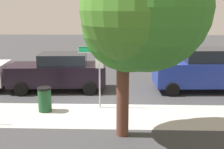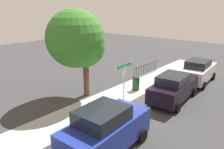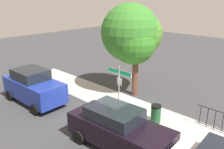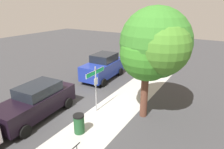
{
  "view_description": "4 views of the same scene",
  "coord_description": "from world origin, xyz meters",
  "px_view_note": "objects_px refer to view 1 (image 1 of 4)",
  "views": [
    {
      "loc": [
        -0.91,
        11.89,
        4.14
      ],
      "look_at": [
        -0.56,
        1.07,
        1.57
      ],
      "focal_mm": 46.98,
      "sensor_mm": 36.0,
      "label": 1
    },
    {
      "loc": [
        -10.8,
        -7.69,
        5.99
      ],
      "look_at": [
        -0.39,
        1.12,
        1.79
      ],
      "focal_mm": 34.84,
      "sensor_mm": 36.0,
      "label": 2
    },
    {
      "loc": [
        8.03,
        -8.59,
        6.35
      ],
      "look_at": [
        -0.6,
        0.43,
        2.14
      ],
      "focal_mm": 37.49,
      "sensor_mm": 36.0,
      "label": 3
    },
    {
      "loc": [
        8.39,
        6.54,
        6.03
      ],
      "look_at": [
        -1.25,
        0.76,
        1.99
      ],
      "focal_mm": 31.69,
      "sensor_mm": 36.0,
      "label": 4
    }
  ],
  "objects_px": {
    "shade_tree": "(139,12)",
    "car_black": "(59,72)",
    "street_sign": "(100,61)",
    "car_blue": "(200,70)",
    "trash_bin": "(45,99)"
  },
  "relations": [
    {
      "from": "car_blue",
      "to": "car_black",
      "type": "bearing_deg",
      "value": -1.11
    },
    {
      "from": "street_sign",
      "to": "car_blue",
      "type": "bearing_deg",
      "value": -150.9
    },
    {
      "from": "car_blue",
      "to": "shade_tree",
      "type": "bearing_deg",
      "value": 56.06
    },
    {
      "from": "car_blue",
      "to": "trash_bin",
      "type": "bearing_deg",
      "value": 22.01
    },
    {
      "from": "street_sign",
      "to": "car_black",
      "type": "height_order",
      "value": "street_sign"
    },
    {
      "from": "street_sign",
      "to": "trash_bin",
      "type": "bearing_deg",
      "value": 12.99
    },
    {
      "from": "car_blue",
      "to": "car_black",
      "type": "relative_size",
      "value": 0.92
    },
    {
      "from": "car_blue",
      "to": "car_black",
      "type": "xyz_separation_m",
      "value": [
        6.93,
        0.16,
        -0.1
      ]
    },
    {
      "from": "shade_tree",
      "to": "car_black",
      "type": "bearing_deg",
      "value": -56.09
    },
    {
      "from": "shade_tree",
      "to": "car_blue",
      "type": "xyz_separation_m",
      "value": [
        -3.36,
        -5.48,
        -2.9
      ]
    },
    {
      "from": "trash_bin",
      "to": "shade_tree",
      "type": "bearing_deg",
      "value": 146.42
    },
    {
      "from": "street_sign",
      "to": "car_blue",
      "type": "xyz_separation_m",
      "value": [
        -4.73,
        -2.63,
        -0.92
      ]
    },
    {
      "from": "shade_tree",
      "to": "car_black",
      "type": "xyz_separation_m",
      "value": [
        3.58,
        -5.32,
        -3.0
      ]
    },
    {
      "from": "street_sign",
      "to": "car_black",
      "type": "bearing_deg",
      "value": -48.33
    },
    {
      "from": "trash_bin",
      "to": "street_sign",
      "type": "bearing_deg",
      "value": -167.01
    }
  ]
}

